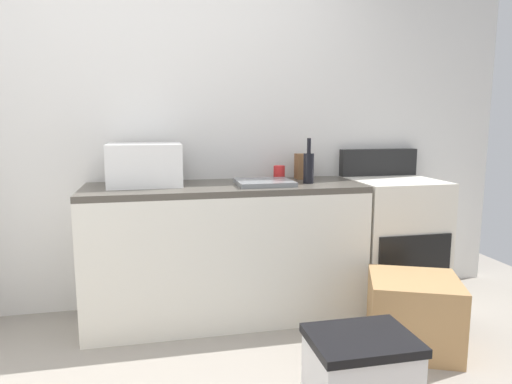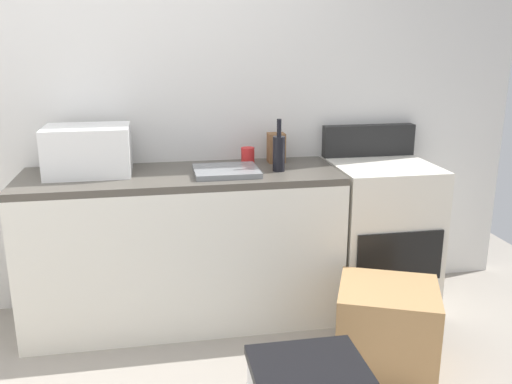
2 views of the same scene
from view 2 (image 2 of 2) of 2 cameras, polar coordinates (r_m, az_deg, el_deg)
name	(u,v)px [view 2 (image 2 of 2)]	position (r m, az deg, el deg)	size (l,w,h in m)	color
wall_back	(125,96)	(3.43, -13.42, 9.59)	(5.00, 0.10, 2.60)	silver
kitchen_counter	(184,247)	(3.29, -7.50, -5.68)	(1.80, 0.60, 0.90)	silver
stove_oven	(379,232)	(3.55, 12.60, -4.03)	(0.60, 0.61, 1.10)	silver
microwave	(88,150)	(3.21, -16.96, 4.14)	(0.46, 0.34, 0.27)	white
sink_basin	(226,171)	(3.11, -3.10, 2.18)	(0.36, 0.32, 0.03)	slate
wine_bottle	(279,152)	(3.15, 2.38, 4.13)	(0.07, 0.07, 0.30)	black
coffee_mug	(248,156)	(3.34, -0.85, 3.78)	(0.08, 0.08, 0.10)	red
knife_block	(276,148)	(3.38, 2.10, 4.59)	(0.10, 0.10, 0.18)	brown
cardboard_box_medium	(387,326)	(2.99, 13.37, -13.29)	(0.49, 0.45, 0.42)	#A37A4C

